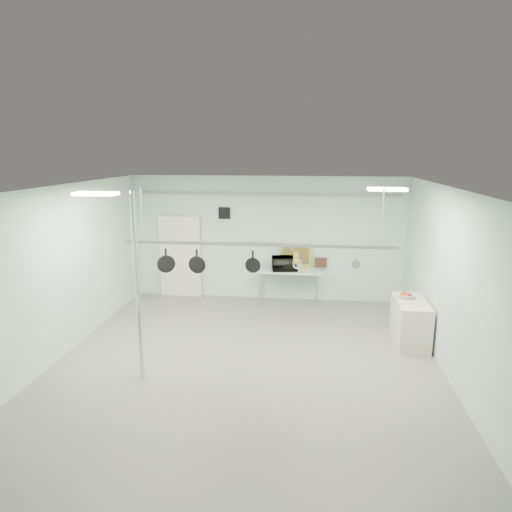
# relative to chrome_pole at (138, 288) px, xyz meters

# --- Properties ---
(floor) EXTENTS (8.00, 8.00, 0.00)m
(floor) POSITION_rel_chrome_pole_xyz_m (1.70, 0.60, -1.60)
(floor) COLOR gray
(floor) RESTS_ON ground
(ceiling) EXTENTS (7.00, 8.00, 0.02)m
(ceiling) POSITION_rel_chrome_pole_xyz_m (1.70, 0.60, 1.59)
(ceiling) COLOR silver
(ceiling) RESTS_ON back_wall
(back_wall) EXTENTS (7.00, 0.02, 3.20)m
(back_wall) POSITION_rel_chrome_pole_xyz_m (1.70, 4.59, 0.00)
(back_wall) COLOR silver
(back_wall) RESTS_ON floor
(right_wall) EXTENTS (0.02, 8.00, 3.20)m
(right_wall) POSITION_rel_chrome_pole_xyz_m (5.19, 0.60, 0.00)
(right_wall) COLOR silver
(right_wall) RESTS_ON floor
(door) EXTENTS (1.10, 0.10, 2.20)m
(door) POSITION_rel_chrome_pole_xyz_m (-0.60, 4.54, -0.55)
(door) COLOR silver
(door) RESTS_ON floor
(wall_vent) EXTENTS (0.30, 0.04, 0.30)m
(wall_vent) POSITION_rel_chrome_pole_xyz_m (0.60, 4.57, 0.65)
(wall_vent) COLOR black
(wall_vent) RESTS_ON back_wall
(conduit_pipe) EXTENTS (6.60, 0.07, 0.07)m
(conduit_pipe) POSITION_rel_chrome_pole_xyz_m (1.70, 4.50, 1.15)
(conduit_pipe) COLOR gray
(conduit_pipe) RESTS_ON back_wall
(chrome_pole) EXTENTS (0.08, 0.08, 3.20)m
(chrome_pole) POSITION_rel_chrome_pole_xyz_m (0.00, 0.00, 0.00)
(chrome_pole) COLOR silver
(chrome_pole) RESTS_ON floor
(prep_table) EXTENTS (1.60, 0.70, 0.91)m
(prep_table) POSITION_rel_chrome_pole_xyz_m (2.30, 4.20, -0.77)
(prep_table) COLOR #9EBAAA
(prep_table) RESTS_ON floor
(side_cabinet) EXTENTS (0.60, 1.20, 0.90)m
(side_cabinet) POSITION_rel_chrome_pole_xyz_m (4.85, 2.00, -1.15)
(side_cabinet) COLOR beige
(side_cabinet) RESTS_ON floor
(pot_rack) EXTENTS (4.80, 0.06, 1.00)m
(pot_rack) POSITION_rel_chrome_pole_xyz_m (1.90, 0.90, 0.63)
(pot_rack) COLOR #B7B7BC
(pot_rack) RESTS_ON ceiling
(light_panel_left) EXTENTS (0.65, 0.30, 0.05)m
(light_panel_left) POSITION_rel_chrome_pole_xyz_m (-0.50, -0.20, 1.56)
(light_panel_left) COLOR white
(light_panel_left) RESTS_ON ceiling
(light_panel_right) EXTENTS (0.65, 0.30, 0.05)m
(light_panel_right) POSITION_rel_chrome_pole_xyz_m (4.10, 1.20, 1.56)
(light_panel_right) COLOR white
(light_panel_right) RESTS_ON ceiling
(microwave) EXTENTS (0.68, 0.52, 0.34)m
(microwave) POSITION_rel_chrome_pole_xyz_m (2.20, 4.08, -0.52)
(microwave) COLOR black
(microwave) RESTS_ON prep_table
(coffee_canister) EXTENTS (0.16, 0.16, 0.18)m
(coffee_canister) POSITION_rel_chrome_pole_xyz_m (2.55, 4.21, -0.60)
(coffee_canister) COLOR silver
(coffee_canister) RESTS_ON prep_table
(painting_large) EXTENTS (0.78, 0.16, 0.58)m
(painting_large) POSITION_rel_chrome_pole_xyz_m (2.46, 4.50, -0.41)
(painting_large) COLOR gold
(painting_large) RESTS_ON prep_table
(painting_small) EXTENTS (0.30, 0.10, 0.25)m
(painting_small) POSITION_rel_chrome_pole_xyz_m (3.10, 4.50, -0.57)
(painting_small) COLOR #392013
(painting_small) RESTS_ON prep_table
(fruit_bowl) EXTENTS (0.38, 0.38, 0.08)m
(fruit_bowl) POSITION_rel_chrome_pole_xyz_m (4.76, 2.21, -0.66)
(fruit_bowl) COLOR silver
(fruit_bowl) RESTS_ON side_cabinet
(skillet_left) EXTENTS (0.32, 0.19, 0.45)m
(skillet_left) POSITION_rel_chrome_pole_xyz_m (0.21, 0.90, 0.26)
(skillet_left) COLOR black
(skillet_left) RESTS_ON pot_rack
(skillet_mid) EXTENTS (0.32, 0.09, 0.45)m
(skillet_mid) POSITION_rel_chrome_pole_xyz_m (0.78, 0.90, 0.26)
(skillet_mid) COLOR black
(skillet_mid) RESTS_ON pot_rack
(skillet_right) EXTENTS (0.28, 0.06, 0.39)m
(skillet_right) POSITION_rel_chrome_pole_xyz_m (1.80, 0.90, 0.29)
(skillet_right) COLOR black
(skillet_right) RESTS_ON pot_rack
(whisk) EXTENTS (0.20, 0.20, 0.30)m
(whisk) POSITION_rel_chrome_pole_xyz_m (2.59, 0.90, 0.33)
(whisk) COLOR silver
(whisk) RESTS_ON pot_rack
(grater) EXTENTS (0.10, 0.03, 0.23)m
(grater) POSITION_rel_chrome_pole_xyz_m (2.57, 0.90, 0.37)
(grater) COLOR gold
(grater) RESTS_ON pot_rack
(saucepan) EXTENTS (0.16, 0.10, 0.26)m
(saucepan) POSITION_rel_chrome_pole_xyz_m (3.61, 0.90, 0.36)
(saucepan) COLOR #ABABAF
(saucepan) RESTS_ON pot_rack
(fruit_cluster) EXTENTS (0.24, 0.24, 0.09)m
(fruit_cluster) POSITION_rel_chrome_pole_xyz_m (4.76, 2.21, -0.62)
(fruit_cluster) COLOR #AC2C0F
(fruit_cluster) RESTS_ON fruit_bowl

